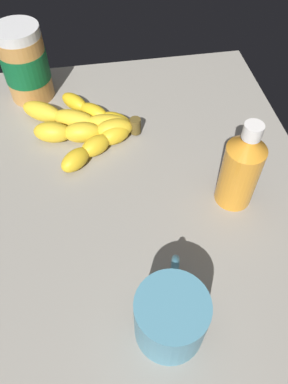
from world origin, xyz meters
TOP-DOWN VIEW (x-y plane):
  - ground_plane at (0.00, 0.00)cm, footprint 71.81×62.82cm
  - banana_bunch at (14.17, 5.05)cm, footprint 21.83×22.03cm
  - peanut_butter_jar at (27.19, 14.82)cm, footprint 8.62×8.62cm
  - honey_bottle at (-4.39, -16.93)cm, footprint 5.74×5.74cm
  - coffee_mug at (-22.94, -2.73)cm, footprint 11.98×8.62cm

SIDE VIEW (x-z plane):
  - ground_plane at x=0.00cm, z-range -3.60..0.00cm
  - banana_bunch at x=14.17cm, z-range -0.15..3.58cm
  - coffee_mug at x=-22.94cm, z-range 0.01..8.34cm
  - honey_bottle at x=-4.39cm, z-range -0.81..14.50cm
  - peanut_butter_jar at x=27.19cm, z-range -0.09..14.23cm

